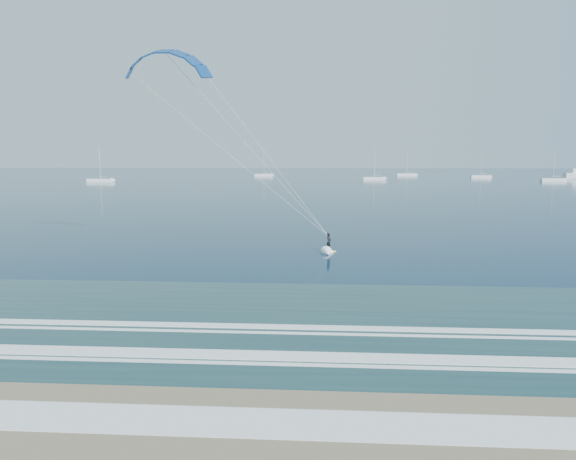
{
  "coord_description": "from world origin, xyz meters",
  "views": [
    {
      "loc": [
        6.09,
        -16.44,
        8.85
      ],
      "look_at": [
        3.45,
        25.98,
        2.89
      ],
      "focal_mm": 32.0,
      "sensor_mm": 36.0,
      "label": 1
    }
  ],
  "objects_px": {
    "sailboat_0": "(101,180)",
    "sailboat_5": "(553,180)",
    "sailboat_2": "(374,178)",
    "sailboat_4": "(481,176)",
    "sailboat_3": "(407,174)",
    "kitesurfer_rig": "(250,148)",
    "sailboat_1": "(264,175)"
  },
  "relations": [
    {
      "from": "sailboat_0",
      "to": "sailboat_5",
      "type": "distance_m",
      "value": 172.13
    },
    {
      "from": "sailboat_2",
      "to": "sailboat_4",
      "type": "distance_m",
      "value": 55.86
    },
    {
      "from": "sailboat_4",
      "to": "sailboat_5",
      "type": "relative_size",
      "value": 0.99
    },
    {
      "from": "sailboat_0",
      "to": "sailboat_5",
      "type": "bearing_deg",
      "value": 5.03
    },
    {
      "from": "sailboat_2",
      "to": "sailboat_5",
      "type": "height_order",
      "value": "sailboat_2"
    },
    {
      "from": "sailboat_0",
      "to": "sailboat_4",
      "type": "bearing_deg",
      "value": 17.76
    },
    {
      "from": "sailboat_3",
      "to": "sailboat_0",
      "type": "bearing_deg",
      "value": -148.86
    },
    {
      "from": "kitesurfer_rig",
      "to": "sailboat_1",
      "type": "distance_m",
      "value": 209.51
    },
    {
      "from": "sailboat_1",
      "to": "kitesurfer_rig",
      "type": "bearing_deg",
      "value": -84.07
    },
    {
      "from": "sailboat_2",
      "to": "sailboat_0",
      "type": "bearing_deg",
      "value": -166.41
    },
    {
      "from": "sailboat_0",
      "to": "sailboat_3",
      "type": "relative_size",
      "value": 0.99
    },
    {
      "from": "kitesurfer_rig",
      "to": "sailboat_1",
      "type": "height_order",
      "value": "kitesurfer_rig"
    },
    {
      "from": "sailboat_0",
      "to": "sailboat_4",
      "type": "distance_m",
      "value": 162.48
    },
    {
      "from": "sailboat_1",
      "to": "sailboat_4",
      "type": "xyz_separation_m",
      "value": [
        100.39,
        -16.16,
        0.0
      ]
    },
    {
      "from": "sailboat_3",
      "to": "sailboat_4",
      "type": "bearing_deg",
      "value": -42.78
    },
    {
      "from": "kitesurfer_rig",
      "to": "sailboat_1",
      "type": "relative_size",
      "value": 1.64
    },
    {
      "from": "sailboat_3",
      "to": "sailboat_5",
      "type": "xyz_separation_m",
      "value": [
        45.44,
        -61.04,
        -0.01
      ]
    },
    {
      "from": "sailboat_4",
      "to": "kitesurfer_rig",
      "type": "bearing_deg",
      "value": -112.3
    },
    {
      "from": "sailboat_5",
      "to": "sailboat_3",
      "type": "bearing_deg",
      "value": 126.67
    },
    {
      "from": "sailboat_0",
      "to": "sailboat_2",
      "type": "distance_m",
      "value": 107.46
    },
    {
      "from": "sailboat_0",
      "to": "sailboat_5",
      "type": "xyz_separation_m",
      "value": [
        171.46,
        15.09,
        -0.01
      ]
    },
    {
      "from": "sailboat_1",
      "to": "sailboat_5",
      "type": "relative_size",
      "value": 0.99
    },
    {
      "from": "kitesurfer_rig",
      "to": "sailboat_3",
      "type": "bearing_deg",
      "value": 77.1
    },
    {
      "from": "kitesurfer_rig",
      "to": "sailboat_4",
      "type": "distance_m",
      "value": 207.76
    },
    {
      "from": "sailboat_0",
      "to": "sailboat_2",
      "type": "bearing_deg",
      "value": 13.59
    },
    {
      "from": "sailboat_3",
      "to": "sailboat_5",
      "type": "distance_m",
      "value": 76.1
    },
    {
      "from": "sailboat_1",
      "to": "sailboat_5",
      "type": "height_order",
      "value": "sailboat_5"
    },
    {
      "from": "sailboat_2",
      "to": "sailboat_3",
      "type": "distance_m",
      "value": 55.27
    },
    {
      "from": "sailboat_4",
      "to": "sailboat_2",
      "type": "bearing_deg",
      "value": -154.2
    },
    {
      "from": "sailboat_2",
      "to": "kitesurfer_rig",
      "type": "bearing_deg",
      "value": -99.64
    },
    {
      "from": "kitesurfer_rig",
      "to": "sailboat_2",
      "type": "bearing_deg",
      "value": 80.36
    },
    {
      "from": "sailboat_3",
      "to": "kitesurfer_rig",
      "type": "bearing_deg",
      "value": -102.9
    }
  ]
}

